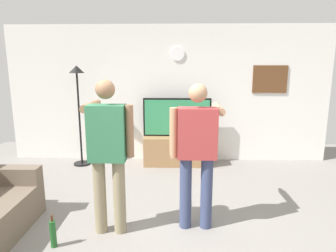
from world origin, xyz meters
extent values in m
plane|color=gray|center=(0.00, 0.00, 0.00)|extent=(8.40, 8.40, 0.00)
cube|color=silver|center=(0.00, 2.95, 1.35)|extent=(6.40, 0.10, 2.70)
cube|color=#997047|center=(0.19, 2.60, 0.28)|extent=(1.27, 0.50, 0.56)
sphere|color=black|center=(0.19, 2.34, 0.31)|extent=(0.04, 0.04, 0.04)
cube|color=black|center=(0.19, 2.65, 0.93)|extent=(1.31, 0.06, 0.74)
cube|color=#338C59|center=(0.19, 2.62, 0.93)|extent=(1.25, 0.01, 0.68)
cylinder|color=white|center=(0.19, 2.89, 2.14)|extent=(0.27, 0.03, 0.27)
cube|color=brown|center=(2.00, 2.90, 1.65)|extent=(0.67, 0.04, 0.53)
cylinder|color=black|center=(-1.69, 2.51, 0.01)|extent=(0.32, 0.32, 0.03)
cylinder|color=black|center=(-1.69, 2.51, 0.90)|extent=(0.04, 0.04, 1.75)
cone|color=black|center=(-1.69, 2.51, 1.85)|extent=(0.28, 0.28, 0.14)
cylinder|color=gray|center=(-0.69, 0.14, 0.43)|extent=(0.14, 0.14, 0.87)
cylinder|color=gray|center=(-0.47, 0.14, 0.43)|extent=(0.14, 0.14, 0.87)
cube|color=#33724C|center=(-0.58, 0.14, 1.18)|extent=(0.41, 0.22, 0.62)
sphere|color=#8C6647|center=(-0.58, 0.14, 1.66)|extent=(0.21, 0.21, 0.21)
cylinder|color=#8C6647|center=(-0.83, 0.43, 1.44)|extent=(0.09, 0.58, 0.09)
cube|color=white|center=(-0.83, 0.75, 1.44)|extent=(0.04, 0.12, 0.04)
cylinder|color=#8C6647|center=(-0.33, 0.14, 1.20)|extent=(0.09, 0.09, 0.58)
cylinder|color=#384266|center=(0.29, 0.27, 0.43)|extent=(0.14, 0.14, 0.87)
cylinder|color=#384266|center=(0.54, 0.27, 0.43)|extent=(0.14, 0.14, 0.87)
cube|color=#A53838|center=(0.42, 0.27, 1.16)|extent=(0.45, 0.22, 0.58)
sphere|color=tan|center=(0.42, 0.27, 1.61)|extent=(0.21, 0.21, 0.21)
cylinder|color=tan|center=(0.15, 0.27, 1.16)|extent=(0.09, 0.09, 0.58)
cylinder|color=tan|center=(0.68, 0.56, 1.40)|extent=(0.09, 0.58, 0.09)
cube|color=white|center=(0.68, 0.88, 1.40)|extent=(0.04, 0.12, 0.04)
cube|color=#6B5B4C|center=(-2.00, 0.52, 0.53)|extent=(0.85, 0.22, 0.22)
cylinder|color=#1E5923|center=(-1.13, -0.18, 0.15)|extent=(0.07, 0.07, 0.30)
cylinder|color=#4C2814|center=(-1.13, -0.18, 0.33)|extent=(0.02, 0.02, 0.07)
camera|label=1|loc=(0.19, -2.98, 1.90)|focal=31.43mm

